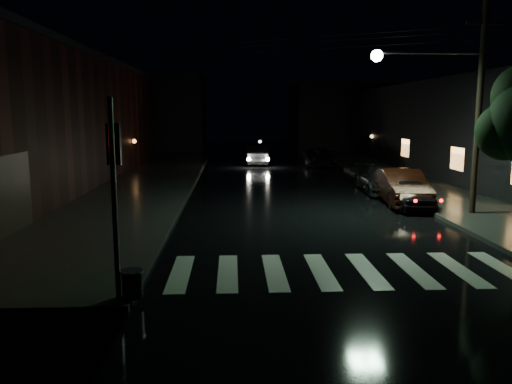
{
  "coord_description": "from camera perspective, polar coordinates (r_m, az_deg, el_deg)",
  "views": [
    {
      "loc": [
        0.14,
        -11.74,
        4.05
      ],
      "look_at": [
        0.86,
        3.47,
        1.6
      ],
      "focal_mm": 35.0,
      "sensor_mm": 36.0,
      "label": 1
    }
  ],
  "objects": [
    {
      "name": "building_right",
      "position": [
        34.2,
        27.01,
        6.4
      ],
      "size": [
        10.0,
        40.0,
        6.0
      ],
      "primitive_type": "cube",
      "color": "black",
      "rests_on": "ground"
    },
    {
      "name": "building_far_right",
      "position": [
        58.41,
        11.15,
        8.44
      ],
      "size": [
        14.0,
        10.0,
        7.0
      ],
      "primitive_type": "cube",
      "color": "black",
      "rests_on": "ground"
    },
    {
      "name": "ground",
      "position": [
        12.42,
        -3.27,
        -9.91
      ],
      "size": [
        120.0,
        120.0,
        0.0
      ],
      "primitive_type": "plane",
      "color": "black",
      "rests_on": "ground"
    },
    {
      "name": "signal_pole_corner",
      "position": [
        10.83,
        -14.87,
        -4.57
      ],
      "size": [
        0.68,
        0.61,
        4.2
      ],
      "color": "slate",
      "rests_on": "ground"
    },
    {
      "name": "building_left",
      "position": [
        30.29,
        -26.56,
        7.15
      ],
      "size": [
        10.0,
        36.0,
        7.0
      ],
      "primitive_type": "cube",
      "color": "black",
      "rests_on": "ground"
    },
    {
      "name": "parked_car_a",
      "position": [
        22.07,
        17.08,
        -0.17
      ],
      "size": [
        1.69,
        3.79,
        1.27
      ],
      "primitive_type": "imported",
      "rotation": [
        0.0,
        0.0,
        -0.05
      ],
      "color": "black",
      "rests_on": "ground"
    },
    {
      "name": "oncoming_car",
      "position": [
        38.92,
        0.05,
        4.28
      ],
      "size": [
        1.6,
        4.55,
        1.5
      ],
      "primitive_type": "imported",
      "rotation": [
        0.0,
        0.0,
        3.15
      ],
      "color": "black",
      "rests_on": "ground"
    },
    {
      "name": "parked_car_b",
      "position": [
        22.96,
        16.28,
        0.58
      ],
      "size": [
        1.97,
        4.81,
        1.55
      ],
      "primitive_type": "imported",
      "rotation": [
        0.0,
        0.0,
        -0.07
      ],
      "color": "black",
      "rests_on": "ground"
    },
    {
      "name": "utility_pole",
      "position": [
        20.66,
        22.52,
        9.98
      ],
      "size": [
        4.92,
        0.44,
        8.0
      ],
      "color": "black",
      "rests_on": "ground"
    },
    {
      "name": "parked_car_d",
      "position": [
        38.07,
        7.17,
        3.99
      ],
      "size": [
        2.44,
        4.93,
        1.34
      ],
      "primitive_type": "imported",
      "rotation": [
        0.0,
        0.0,
        -0.04
      ],
      "color": "black",
      "rests_on": "ground"
    },
    {
      "name": "crosswalk",
      "position": [
        13.2,
        10.05,
        -8.84
      ],
      "size": [
        9.0,
        3.0,
        0.01
      ],
      "primitive_type": "cube",
      "color": "beige",
      "rests_on": "ground"
    },
    {
      "name": "building_far_left",
      "position": [
        57.64,
        -12.99,
        8.87
      ],
      "size": [
        14.0,
        10.0,
        8.0
      ],
      "primitive_type": "cube",
      "color": "black",
      "rests_on": "ground"
    },
    {
      "name": "sidewalk_left",
      "position": [
        26.55,
        -13.84,
        0.27
      ],
      "size": [
        6.0,
        44.0,
        0.15
      ],
      "primitive_type": "cube",
      "color": "#282826",
      "rests_on": "ground"
    },
    {
      "name": "parked_car_c",
      "position": [
        26.07,
        13.95,
        1.45
      ],
      "size": [
        2.08,
        4.75,
        1.36
      ],
      "primitive_type": "imported",
      "rotation": [
        0.0,
        0.0,
        -0.04
      ],
      "color": "black",
      "rests_on": "ground"
    },
    {
      "name": "sidewalk_right",
      "position": [
        27.85,
        18.06,
        0.49
      ],
      "size": [
        4.0,
        44.0,
        0.15
      ],
      "primitive_type": "cube",
      "color": "#282826",
      "rests_on": "ground"
    }
  ]
}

